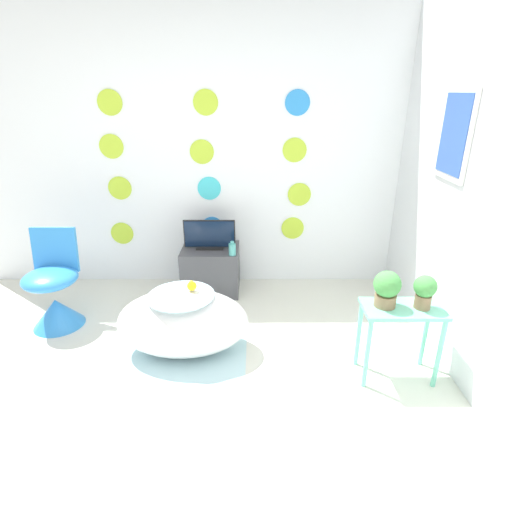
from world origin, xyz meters
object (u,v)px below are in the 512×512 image
at_px(chair, 56,295).
at_px(tv, 211,236).
at_px(vase, 233,249).
at_px(bathtub, 184,322).
at_px(potted_plant_left, 388,288).
at_px(potted_plant_right, 426,290).

bearing_deg(chair, tv, 27.17).
bearing_deg(vase, bathtub, -111.55).
bearing_deg(potted_plant_left, potted_plant_right, -6.22).
height_order(tv, potted_plant_left, potted_plant_left).
height_order(bathtub, tv, tv).
distance_m(tv, potted_plant_right, 1.97).
relative_size(chair, potted_plant_right, 3.58).
height_order(bathtub, potted_plant_right, potted_plant_right).
height_order(tv, potted_plant_right, potted_plant_right).
distance_m(chair, potted_plant_left, 2.59).
distance_m(bathtub, chair, 1.17).
bearing_deg(chair, bathtub, -18.08).
bearing_deg(potted_plant_right, vase, 138.95).
height_order(chair, potted_plant_right, chair).
distance_m(tv, vase, 0.29).
bearing_deg(vase, potted_plant_right, -41.05).
height_order(tv, vase, tv).
bearing_deg(potted_plant_right, tv, 139.46).
relative_size(tv, potted_plant_left, 1.99).
bearing_deg(tv, bathtub, -95.96).
height_order(vase, potted_plant_right, potted_plant_right).
bearing_deg(bathtub, vase, 68.45).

